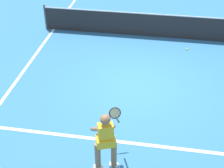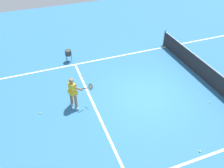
# 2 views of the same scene
# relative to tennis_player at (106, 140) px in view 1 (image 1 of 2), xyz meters

# --- Properties ---
(ground_plane) EXTENTS (28.08, 28.08, 0.00)m
(ground_plane) POSITION_rel_tennis_player_xyz_m (0.45, 3.36, -0.85)
(ground_plane) COLOR teal
(service_line_marking) EXTENTS (7.73, 0.10, 0.01)m
(service_line_marking) POSITION_rel_tennis_player_xyz_m (0.45, 0.82, -0.84)
(service_line_marking) COLOR white
(service_line_marking) RESTS_ON ground
(sideline_left_marking) EXTENTS (0.10, 19.60, 0.01)m
(sideline_left_marking) POSITION_rel_tennis_player_xyz_m (-3.41, 3.36, -0.84)
(sideline_left_marking) COLOR white
(sideline_left_marking) RESTS_ON ground
(court_net) EXTENTS (8.41, 0.08, 1.03)m
(court_net) POSITION_rel_tennis_player_xyz_m (0.45, 6.77, -0.36)
(court_net) COLOR #4C4C51
(court_net) RESTS_ON ground
(tennis_player) EXTENTS (0.66, 1.10, 1.55)m
(tennis_player) POSITION_rel_tennis_player_xyz_m (0.00, 0.00, 0.00)
(tennis_player) COLOR #8C6647
(tennis_player) RESTS_ON ground
(tennis_ball_far) EXTENTS (0.07, 0.07, 0.07)m
(tennis_ball_far) POSITION_rel_tennis_player_xyz_m (1.97, 5.87, -0.81)
(tennis_ball_far) COLOR #D1E533
(tennis_ball_far) RESTS_ON ground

